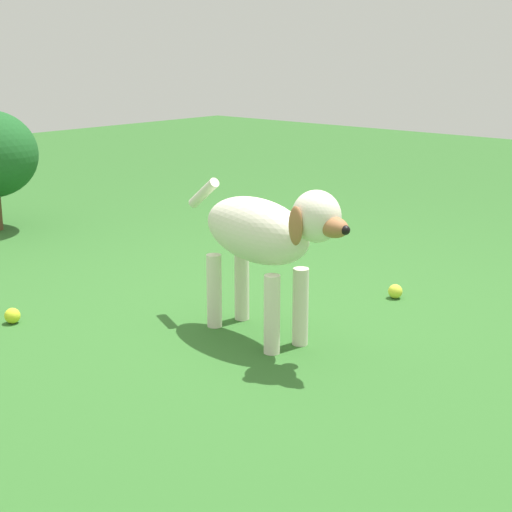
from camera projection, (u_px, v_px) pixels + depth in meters
ground at (254, 324)px, 3.29m from camera, size 14.00×14.00×0.00m
dog at (265, 235)px, 3.01m from camera, size 0.94×0.33×0.64m
tennis_ball_0 at (395, 291)px, 3.61m from camera, size 0.07×0.07×0.07m
tennis_ball_1 at (12, 316)px, 3.29m from camera, size 0.07×0.07×0.07m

